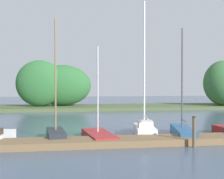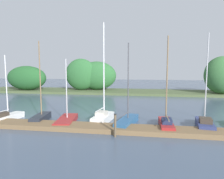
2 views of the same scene
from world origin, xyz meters
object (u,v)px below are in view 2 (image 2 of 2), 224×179
sailboat_0 (7,117)px  mooring_piling_1 (115,125)px  sailboat_1 (41,116)px  sailboat_5 (166,123)px  sailboat_3 (103,116)px  sailboat_6 (205,123)px  sailboat_4 (127,121)px  sailboat_2 (67,120)px

sailboat_0 → mooring_piling_1: size_ratio=3.67×
sailboat_1 → sailboat_5: bearing=-99.9°
sailboat_3 → sailboat_0: bearing=106.1°
sailboat_0 → sailboat_6: 16.62m
sailboat_1 → mooring_piling_1: (6.97, -2.93, 0.38)m
sailboat_0 → sailboat_4: bearing=-80.2°
sailboat_4 → sailboat_5: (3.00, -0.40, 0.07)m
sailboat_4 → mooring_piling_1: 3.01m
mooring_piling_1 → sailboat_2: bearing=148.4°
sailboat_1 → sailboat_4: 7.57m
sailboat_1 → sailboat_5: (10.57, -0.42, 0.02)m
sailboat_1 → sailboat_4: bearing=-97.8°
sailboat_0 → sailboat_6: bearing=-80.5°
sailboat_1 → sailboat_3: size_ratio=0.82×
sailboat_1 → sailboat_3: bearing=-89.5°
sailboat_1 → sailboat_5: size_ratio=0.98×
sailboat_1 → sailboat_2: 2.42m
sailboat_5 → sailboat_6: size_ratio=0.97×
sailboat_4 → sailboat_5: bearing=-85.4°
sailboat_0 → mooring_piling_1: bearing=-96.4°
sailboat_1 → sailboat_3: (5.41, 0.78, 0.10)m
sailboat_4 → sailboat_6: 5.96m
sailboat_2 → sailboat_5: 8.16m
sailboat_2 → mooring_piling_1: (4.55, -2.79, 0.52)m
sailboat_2 → sailboat_4: sailboat_4 is taller
sailboat_0 → sailboat_1: size_ratio=0.83×
sailboat_6 → mooring_piling_1: bearing=123.9°
sailboat_0 → sailboat_4: sailboat_4 is taller
sailboat_1 → sailboat_3: 5.46m
sailboat_1 → sailboat_2: bearing=-100.9°
sailboat_2 → sailboat_5: sailboat_5 is taller
sailboat_2 → sailboat_6: sailboat_6 is taller
sailboat_2 → sailboat_4: 5.16m
sailboat_0 → sailboat_1: (3.09, 0.37, 0.05)m
sailboat_1 → mooring_piling_1: bearing=-120.5°
sailboat_4 → sailboat_5: 3.03m
sailboat_1 → sailboat_2: size_ratio=1.28×
sailboat_0 → sailboat_3: size_ratio=0.68×
sailboat_3 → mooring_piling_1: sailboat_3 is taller
sailboat_6 → sailboat_5: bearing=108.9°
sailboat_2 → sailboat_5: (8.16, -0.28, 0.16)m
sailboat_0 → sailboat_2: sailboat_0 is taller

